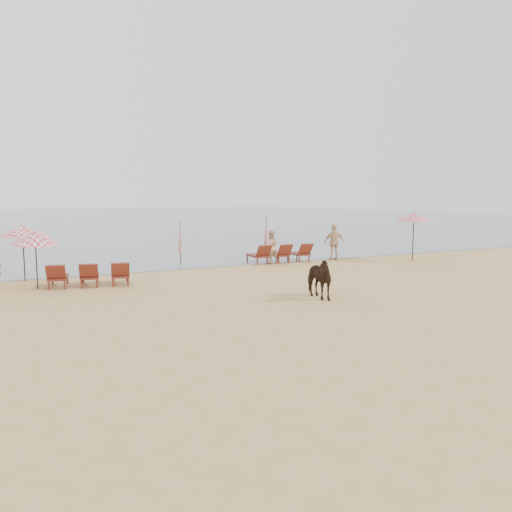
{
  "coord_description": "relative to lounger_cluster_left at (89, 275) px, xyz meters",
  "views": [
    {
      "loc": [
        -8.82,
        -12.17,
        3.36
      ],
      "look_at": [
        0.0,
        5.0,
        1.1
      ],
      "focal_mm": 35.0,
      "sensor_mm": 36.0,
      "label": 1
    }
  ],
  "objects": [
    {
      "name": "ground",
      "position": [
        5.9,
        -7.38,
        -0.45
      ],
      "size": [
        120.0,
        120.0,
        0.0
      ],
      "primitive_type": "plane",
      "color": "tan",
      "rests_on": "ground"
    },
    {
      "name": "lounger_cluster_left",
      "position": [
        0.0,
        0.0,
        0.0
      ],
      "size": [
        3.2,
        2.24,
        0.64
      ],
      "rotation": [
        0.0,
        0.0,
        -0.19
      ],
      "color": "maroon",
      "rests_on": "ground"
    },
    {
      "name": "umbrella_closed_right",
      "position": [
        9.95,
        4.27,
        1.02
      ],
      "size": [
        0.29,
        0.29,
        2.38
      ],
      "rotation": [
        0.0,
        0.0,
        0.18
      ],
      "color": "black",
      "rests_on": "ground"
    },
    {
      "name": "sea",
      "position": [
        5.9,
        72.62,
        -0.45
      ],
      "size": [
        160.0,
        140.0,
        0.06
      ],
      "primitive_type": "cube",
      "color": "#51606B",
      "rests_on": "ground"
    },
    {
      "name": "umbrella_open_left_a",
      "position": [
        -2.14,
        2.45,
        1.6
      ],
      "size": [
        2.0,
        2.0,
        2.28
      ],
      "rotation": [
        0.0,
        0.0,
        0.09
      ],
      "color": "black",
      "rests_on": "ground"
    },
    {
      "name": "lounger_cluster_right",
      "position": [
        10.01,
        2.86,
        0.02
      ],
      "size": [
        3.21,
        2.03,
        0.68
      ],
      "rotation": [
        0.0,
        0.0,
        -0.07
      ],
      "color": "maroon",
      "rests_on": "ground"
    },
    {
      "name": "beachgoer_right_b",
      "position": [
        13.12,
        2.4,
        0.52
      ],
      "size": [
        1.23,
        0.76,
        1.95
      ],
      "primitive_type": "imported",
      "rotation": [
        0.0,
        0.0,
        2.87
      ],
      "color": "#DAAD88",
      "rests_on": "ground"
    },
    {
      "name": "umbrella_closed_left",
      "position": [
        5.16,
        4.55,
        0.91
      ],
      "size": [
        0.27,
        0.27,
        2.21
      ],
      "rotation": [
        0.0,
        0.0,
        -0.37
      ],
      "color": "black",
      "rests_on": "ground"
    },
    {
      "name": "cow",
      "position": [
        6.4,
        -5.84,
        0.25
      ],
      "size": [
        0.87,
        1.7,
        1.4
      ],
      "primitive_type": "imported",
      "rotation": [
        0.0,
        0.0,
        -0.07
      ],
      "color": "black",
      "rests_on": "ground"
    },
    {
      "name": "umbrella_open_right",
      "position": [
        16.62,
        0.15,
        1.89
      ],
      "size": [
        2.13,
        2.13,
        2.6
      ],
      "rotation": [
        0.0,
        0.0,
        0.02
      ],
      "color": "black",
      "rests_on": "ground"
    },
    {
      "name": "beachgoer_right_a",
      "position": [
        9.35,
        2.66,
        0.41
      ],
      "size": [
        0.87,
        0.7,
        1.71
      ],
      "primitive_type": "imported",
      "rotation": [
        0.0,
        0.0,
        3.21
      ],
      "color": "#DEAD8A",
      "rests_on": "ground"
    },
    {
      "name": "umbrella_open_left_b",
      "position": [
        -1.8,
        0.33,
        1.45
      ],
      "size": [
        1.72,
        1.76,
        2.2
      ],
      "rotation": [
        0.0,
        0.0,
        -0.2
      ],
      "color": "black",
      "rests_on": "ground"
    }
  ]
}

